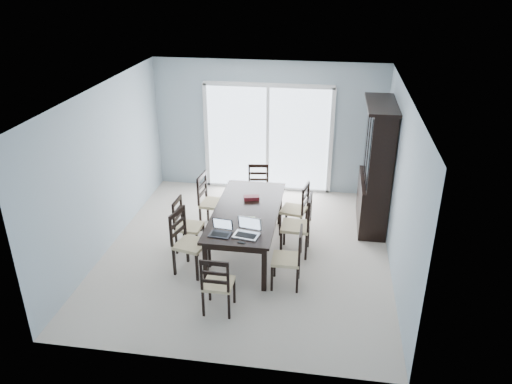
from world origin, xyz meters
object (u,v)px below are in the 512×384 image
chair_end_far (258,183)px  laptop_silver (246,232)px  chair_right_mid (302,219)px  chair_right_far (299,204)px  china_hutch (376,168)px  chair_left_near (185,235)px  laptop_dark (220,232)px  chair_end_near (217,280)px  hot_tub (263,147)px  dining_table (247,214)px  chair_right_near (293,252)px  cell_phone (241,242)px  chair_left_far (208,196)px  game_box (252,198)px  chair_left_mid (184,219)px

chair_end_far → laptop_silver: 2.34m
chair_right_mid → chair_right_far: size_ratio=1.09×
china_hutch → chair_end_far: bearing=172.8°
chair_left_near → laptop_silver: size_ratio=2.89×
laptop_dark → chair_end_near: bearing=-74.6°
chair_end_near → hot_tub: 5.21m
china_hutch → chair_end_near: china_hutch is taller
chair_left_near → laptop_silver: 0.98m
dining_table → china_hutch: bearing=31.7°
chair_right_near → laptop_dark: size_ratio=3.25×
laptop_dark → chair_end_far: bearing=91.6°
cell_phone → laptop_dark: bearing=167.8°
dining_table → chair_end_far: chair_end_far is taller
hot_tub → cell_phone: bearing=-85.6°
dining_table → cell_phone: 1.01m
chair_left_far → laptop_silver: bearing=36.6°
dining_table → game_box: bearing=87.2°
laptop_silver → chair_right_mid: bearing=60.8°
chair_left_near → laptop_silver: chair_left_near is taller
chair_left_mid → chair_end_far: chair_left_mid is taller
chair_left_far → chair_right_mid: size_ratio=0.98×
dining_table → chair_end_near: size_ratio=2.17×
chair_left_near → laptop_dark: 0.63m
chair_right_far → laptop_silver: bearing=168.4°
chair_left_far → laptop_silver: (0.92, -1.52, 0.21)m
chair_right_far → laptop_dark: 1.86m
chair_right_near → hot_tub: size_ratio=0.48×
laptop_dark → cell_phone: size_ratio=3.19×
chair_right_far → hot_tub: chair_right_far is taller
chair_left_far → chair_end_far: 1.09m
chair_left_near → cell_phone: chair_left_near is taller
chair_right_near → laptop_silver: bearing=88.6°
china_hutch → chair_end_near: (-2.14, -2.86, -0.53)m
chair_end_far → laptop_silver: (0.17, -2.32, 0.28)m
chair_left_far → laptop_silver: size_ratio=2.89×
chair_right_near → chair_right_far: bearing=0.3°
chair_right_near → hot_tub: (-1.05, 4.42, -0.08)m
chair_right_mid → chair_end_far: size_ratio=1.15×
china_hutch → chair_left_near: (-2.83, -1.91, -0.47)m
dining_table → hot_tub: hot_tub is taller
cell_phone → laptop_silver: bearing=94.3°
chair_left_near → china_hutch: bearing=138.1°
chair_right_far → game_box: 0.86m
chair_left_far → cell_phone: size_ratio=11.14×
chair_right_far → laptop_dark: bearing=158.1°
laptop_dark → cell_phone: (0.34, -0.17, -0.05)m
laptop_silver → cell_phone: laptop_silver is taller
chair_left_mid → laptop_dark: size_ratio=3.14×
chair_right_mid → chair_right_far: chair_right_mid is taller
chair_left_far → laptop_dark: (0.55, -1.55, 0.20)m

